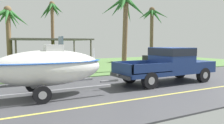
{
  "coord_description": "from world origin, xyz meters",
  "views": [
    {
      "loc": [
        -7.84,
        -8.5,
        2.14
      ],
      "look_at": [
        -2.32,
        1.75,
        1.11
      ],
      "focal_mm": 34.84,
      "sensor_mm": 36.0,
      "label": 1
    }
  ],
  "objects_px": {
    "palm_tree_far_left": "(152,21)",
    "pickup_truck_towing": "(171,63)",
    "carport_awning": "(50,40)",
    "palm_tree_mid": "(8,22)",
    "boat_on_trailer": "(48,68)",
    "palm_tree_near_right": "(126,13)",
    "palm_tree_near_left": "(52,15)",
    "parked_sedan_near": "(164,57)"
  },
  "relations": [
    {
      "from": "pickup_truck_towing",
      "to": "palm_tree_mid",
      "type": "relative_size",
      "value": 1.07
    },
    {
      "from": "pickup_truck_towing",
      "to": "palm_tree_far_left",
      "type": "xyz_separation_m",
      "value": [
        7.38,
        10.89,
        3.6
      ]
    },
    {
      "from": "palm_tree_near_right",
      "to": "palm_tree_mid",
      "type": "xyz_separation_m",
      "value": [
        -7.28,
        7.91,
        -0.34
      ]
    },
    {
      "from": "palm_tree_near_left",
      "to": "palm_tree_near_right",
      "type": "distance_m",
      "value": 10.29
    },
    {
      "from": "boat_on_trailer",
      "to": "palm_tree_near_right",
      "type": "height_order",
      "value": "palm_tree_near_right"
    },
    {
      "from": "palm_tree_near_left",
      "to": "palm_tree_far_left",
      "type": "height_order",
      "value": "palm_tree_near_left"
    },
    {
      "from": "parked_sedan_near",
      "to": "palm_tree_mid",
      "type": "distance_m",
      "value": 15.31
    },
    {
      "from": "palm_tree_near_right",
      "to": "palm_tree_near_left",
      "type": "bearing_deg",
      "value": 107.11
    },
    {
      "from": "palm_tree_near_right",
      "to": "pickup_truck_towing",
      "type": "bearing_deg",
      "value": -90.7
    },
    {
      "from": "pickup_truck_towing",
      "to": "carport_awning",
      "type": "xyz_separation_m",
      "value": [
        -3.73,
        12.26,
        1.37
      ]
    },
    {
      "from": "carport_awning",
      "to": "palm_tree_near_left",
      "type": "relative_size",
      "value": 1.06
    },
    {
      "from": "pickup_truck_towing",
      "to": "boat_on_trailer",
      "type": "distance_m",
      "value": 6.52
    },
    {
      "from": "carport_awning",
      "to": "palm_tree_mid",
      "type": "xyz_separation_m",
      "value": [
        -3.49,
        0.36,
        1.55
      ]
    },
    {
      "from": "boat_on_trailer",
      "to": "palm_tree_mid",
      "type": "bearing_deg",
      "value": 93.17
    },
    {
      "from": "palm_tree_mid",
      "to": "parked_sedan_near",
      "type": "bearing_deg",
      "value": -16.16
    },
    {
      "from": "pickup_truck_towing",
      "to": "boat_on_trailer",
      "type": "relative_size",
      "value": 1.02
    },
    {
      "from": "palm_tree_far_left",
      "to": "pickup_truck_towing",
      "type": "bearing_deg",
      "value": -124.1
    },
    {
      "from": "carport_awning",
      "to": "palm_tree_far_left",
      "type": "relative_size",
      "value": 1.12
    },
    {
      "from": "palm_tree_mid",
      "to": "palm_tree_far_left",
      "type": "relative_size",
      "value": 0.88
    },
    {
      "from": "palm_tree_near_left",
      "to": "palm_tree_near_right",
      "type": "relative_size",
      "value": 1.14
    },
    {
      "from": "boat_on_trailer",
      "to": "palm_tree_near_right",
      "type": "relative_size",
      "value": 1.0
    },
    {
      "from": "palm_tree_far_left",
      "to": "palm_tree_near_left",
      "type": "bearing_deg",
      "value": 160.66
    },
    {
      "from": "parked_sedan_near",
      "to": "palm_tree_near_left",
      "type": "distance_m",
      "value": 12.56
    },
    {
      "from": "parked_sedan_near",
      "to": "palm_tree_near_right",
      "type": "xyz_separation_m",
      "value": [
        -7.08,
        -3.75,
        3.64
      ]
    },
    {
      "from": "pickup_truck_towing",
      "to": "boat_on_trailer",
      "type": "xyz_separation_m",
      "value": [
        -6.52,
        -0.0,
        0.11
      ]
    },
    {
      "from": "palm_tree_near_left",
      "to": "palm_tree_far_left",
      "type": "distance_m",
      "value": 10.96
    },
    {
      "from": "boat_on_trailer",
      "to": "palm_tree_mid",
      "type": "distance_m",
      "value": 12.94
    },
    {
      "from": "palm_tree_mid",
      "to": "palm_tree_far_left",
      "type": "distance_m",
      "value": 14.71
    },
    {
      "from": "palm_tree_near_left",
      "to": "palm_tree_far_left",
      "type": "relative_size",
      "value": 1.05
    },
    {
      "from": "palm_tree_near_left",
      "to": "parked_sedan_near",
      "type": "bearing_deg",
      "value": -30.99
    },
    {
      "from": "parked_sedan_near",
      "to": "palm_tree_near_right",
      "type": "relative_size",
      "value": 0.79
    },
    {
      "from": "parked_sedan_near",
      "to": "palm_tree_near_left",
      "type": "bearing_deg",
      "value": 149.01
    },
    {
      "from": "pickup_truck_towing",
      "to": "palm_tree_mid",
      "type": "xyz_separation_m",
      "value": [
        -7.22,
        12.61,
        2.93
      ]
    },
    {
      "from": "palm_tree_near_left",
      "to": "pickup_truck_towing",
      "type": "bearing_deg",
      "value": -78.47
    },
    {
      "from": "boat_on_trailer",
      "to": "parked_sedan_near",
      "type": "distance_m",
      "value": 16.07
    },
    {
      "from": "carport_awning",
      "to": "palm_tree_near_left",
      "type": "distance_m",
      "value": 3.52
    },
    {
      "from": "boat_on_trailer",
      "to": "palm_tree_near_left",
      "type": "relative_size",
      "value": 0.88
    },
    {
      "from": "boat_on_trailer",
      "to": "pickup_truck_towing",
      "type": "bearing_deg",
      "value": 0.0
    },
    {
      "from": "palm_tree_far_left",
      "to": "boat_on_trailer",
      "type": "bearing_deg",
      "value": -141.91
    },
    {
      "from": "palm_tree_far_left",
      "to": "carport_awning",
      "type": "bearing_deg",
      "value": 172.99
    },
    {
      "from": "palm_tree_near_left",
      "to": "boat_on_trailer",
      "type": "bearing_deg",
      "value": -103.77
    },
    {
      "from": "carport_awning",
      "to": "palm_tree_near_right",
      "type": "height_order",
      "value": "palm_tree_near_right"
    }
  ]
}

